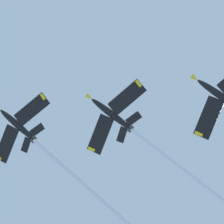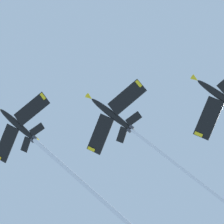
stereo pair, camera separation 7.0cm
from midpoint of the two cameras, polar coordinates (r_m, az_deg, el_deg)
The scene contains 2 objects.
jet_lead at distance 108.65m, azimuth -8.62°, elevation -4.55°, with size 38.74×26.42×17.22m.
jet_second at distance 102.62m, azimuth 2.66°, elevation -2.40°, with size 39.61×27.84×17.59m.
Camera 2 is at (3.44, 34.13, 1.98)m, focal length 72.33 mm.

